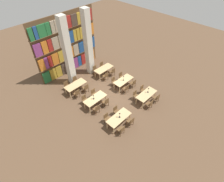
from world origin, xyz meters
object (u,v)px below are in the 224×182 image
chair_0 (121,130)px  chair_6 (157,98)px  reading_table_0 (119,118)px  chair_13 (114,81)px  chair_17 (67,86)px  chair_18 (86,88)px  chair_2 (131,121)px  desk_lamp_1 (148,89)px  reading_table_2 (95,99)px  chair_8 (97,109)px  chair_16 (77,93)px  desk_lamp_2 (93,96)px  pillar_left (68,53)px  chair_14 (133,83)px  chair_9 (85,100)px  desk_lamp_0 (120,114)px  chair_20 (106,76)px  chair_4 (150,104)px  chair_10 (106,102)px  chair_21 (96,70)px  chair_7 (143,90)px  pillar_center (88,44)px  desk_lamp_3 (123,77)px  chair_12 (126,89)px  chair_1 (107,118)px  reading_table_3 (123,81)px  chair_23 (102,66)px  chair_11 (94,94)px  chair_15 (121,76)px  chair_19 (76,81)px  chair_5 (136,95)px  chair_3 (116,111)px  reading_table_1 (146,95)px  reading_table_4 (76,85)px  chair_22 (112,72)px

chair_0 → chair_6: bearing=-0.0°
reading_table_0 → chair_13: 4.24m
chair_17 → chair_18: same height
chair_2 → desk_lamp_1: bearing=13.8°
reading_table_2 → chair_8: size_ratio=2.08×
chair_16 → desk_lamp_2: bearing=-77.4°
desk_lamp_2 → chair_13: desk_lamp_2 is taller
pillar_left → chair_14: pillar_left is taller
chair_0 → chair_9: same height
desk_lamp_0 → chair_20: 5.12m
reading_table_2 → chair_16: (-0.49, 1.70, -0.18)m
chair_20 → chair_4: bearing=-90.7°
desk_lamp_2 → chair_18: bearing=71.3°
chair_13 → chair_10: bearing=29.2°
chair_16 → chair_21: 3.50m
chair_0 → chair_7: same height
pillar_center → chair_18: (-2.18, -1.92, -2.52)m
desk_lamp_3 → chair_16: desk_lamp_3 is taller
chair_12 → chair_17: (-3.23, 3.87, 0.00)m
chair_0 → chair_1: same height
chair_0 → chair_16: same height
chair_18 → chair_20: same height
reading_table_3 → chair_23: (0.46, 3.14, -0.18)m
chair_12 → chair_23: same height
chair_9 → chair_11: 0.96m
chair_13 → chair_15: size_ratio=1.00×
reading_table_3 → chair_12: 0.84m
chair_19 → chair_5: bearing=114.4°
chair_5 → chair_21: (0.06, 4.92, 0.00)m
chair_7 → desk_lamp_3: desk_lamp_3 is taller
chair_3 → desk_lamp_2: bearing=-74.8°
reading_table_1 → chair_8: (-3.64, 1.88, -0.18)m
chair_11 → chair_14: bearing=155.5°
desk_lamp_2 → reading_table_3: size_ratio=0.22×
chair_10 → chair_4: bearing=-49.2°
chair_9 → chair_13: 3.23m
chair_1 → chair_21: size_ratio=1.00×
reading_table_0 → chair_17: chair_17 is taller
chair_10 → chair_16: bearing=111.9°
reading_table_4 → chair_3: bearing=-83.7°
chair_16 → chair_18: (0.94, 0.00, 0.00)m
chair_0 → chair_22: same height
reading_table_1 → chair_9: chair_9 is taller
chair_15 → chair_20: bearing=-48.5°
reading_table_0 → chair_7: size_ratio=2.08×
chair_3 → chair_19: bearing=-90.5°
chair_9 → reading_table_4: bearing=-104.0°
desk_lamp_1 → desk_lamp_0: bearing=-178.9°
chair_18 → chair_7: bearing=-48.5°
chair_18 → reading_table_2: bearing=-104.7°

